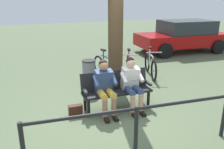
% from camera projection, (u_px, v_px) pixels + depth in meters
% --- Properties ---
extents(ground_plane, '(40.00, 40.00, 0.00)m').
position_uv_depth(ground_plane, '(108.00, 114.00, 5.26)').
color(ground_plane, '#566647').
extents(bench, '(1.63, 0.58, 0.87)m').
position_uv_depth(bench, '(116.00, 87.00, 5.44)').
color(bench, black).
rests_on(bench, ground).
extents(person_reading, '(0.51, 0.78, 1.20)m').
position_uv_depth(person_reading, '(132.00, 81.00, 5.35)').
color(person_reading, white).
rests_on(person_reading, ground).
extents(person_companion, '(0.51, 0.78, 1.20)m').
position_uv_depth(person_companion, '(105.00, 85.00, 5.14)').
color(person_companion, '#334772').
rests_on(person_companion, ground).
extents(handbag, '(0.31, 0.16, 0.24)m').
position_uv_depth(handbag, '(75.00, 110.00, 5.18)').
color(handbag, '#3F1E14').
rests_on(handbag, ground).
extents(tree_trunk, '(0.40, 0.40, 3.71)m').
position_uv_depth(tree_trunk, '(116.00, 22.00, 6.18)').
color(tree_trunk, '#4C3823').
rests_on(tree_trunk, ground).
extents(litter_bin, '(0.38, 0.38, 0.87)m').
position_uv_depth(litter_bin, '(89.00, 75.00, 6.49)').
color(litter_bin, slate).
rests_on(litter_bin, ground).
extents(bicycle_green, '(0.69, 1.60, 0.94)m').
position_uv_depth(bicycle_green, '(150.00, 65.00, 7.74)').
color(bicycle_green, black).
rests_on(bicycle_green, ground).
extents(bicycle_blue, '(0.76, 1.56, 0.94)m').
position_uv_depth(bicycle_blue, '(129.00, 68.00, 7.45)').
color(bicycle_blue, black).
rests_on(bicycle_blue, ground).
extents(bicycle_black, '(0.48, 1.67, 0.94)m').
position_uv_depth(bicycle_black, '(106.00, 68.00, 7.41)').
color(bicycle_black, black).
rests_on(bicycle_black, ground).
extents(railing_fence, '(3.51, 0.46, 0.85)m').
position_uv_depth(railing_fence, '(136.00, 120.00, 3.78)').
color(railing_fence, black).
rests_on(railing_fence, ground).
extents(parked_car, '(4.36, 2.34, 1.47)m').
position_uv_depth(parked_car, '(183.00, 35.00, 11.11)').
color(parked_car, '#A50C0C').
rests_on(parked_car, ground).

